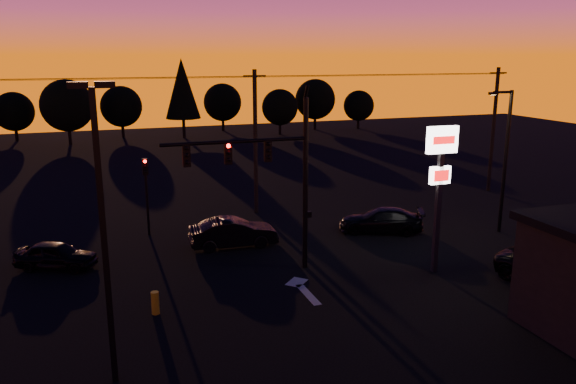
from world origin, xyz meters
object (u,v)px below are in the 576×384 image
(pylon_sign, at_px, (440,168))
(car_mid, at_px, (233,233))
(suv_parked, at_px, (558,270))
(parking_lot_light, at_px, (102,218))
(secondary_signal, at_px, (146,185))
(car_left, at_px, (56,255))
(streetlight, at_px, (505,156))
(bollard, at_px, (155,303))
(car_right, at_px, (381,220))
(traffic_signal_mast, at_px, (272,168))

(pylon_sign, relative_size, car_mid, 1.48)
(suv_parked, bearing_deg, car_mid, 116.49)
(parking_lot_light, bearing_deg, car_mid, 59.47)
(secondary_signal, height_order, car_left, secondary_signal)
(streetlight, bearing_deg, bollard, -167.94)
(streetlight, height_order, car_right, streetlight)
(secondary_signal, bearing_deg, traffic_signal_mast, -56.81)
(car_mid, height_order, suv_parked, car_mid)
(secondary_signal, relative_size, car_right, 0.92)
(secondary_signal, relative_size, bollard, 4.74)
(traffic_signal_mast, height_order, car_right, traffic_signal_mast)
(traffic_signal_mast, distance_m, suv_parked, 13.33)
(car_right, bearing_deg, secondary_signal, -82.19)
(car_mid, xyz_separation_m, car_right, (8.56, -0.34, -0.07))
(parking_lot_light, distance_m, car_mid, 13.61)
(car_left, bearing_deg, car_mid, -63.33)
(secondary_signal, bearing_deg, suv_parked, -39.07)
(bollard, xyz_separation_m, car_right, (13.36, 6.43, 0.23))
(pylon_sign, distance_m, bollard, 13.54)
(suv_parked, bearing_deg, bollard, 145.22)
(traffic_signal_mast, bearing_deg, car_left, 158.45)
(traffic_signal_mast, bearing_deg, car_right, 25.88)
(parking_lot_light, distance_m, car_left, 11.91)
(traffic_signal_mast, relative_size, streetlight, 1.07)
(pylon_sign, relative_size, streetlight, 0.85)
(traffic_signal_mast, distance_m, bollard, 7.73)
(pylon_sign, relative_size, bollard, 7.42)
(traffic_signal_mast, bearing_deg, secondary_signal, 123.19)
(car_mid, bearing_deg, suv_parked, -125.56)
(bollard, bearing_deg, parking_lot_light, -111.79)
(secondary_signal, height_order, car_mid, secondary_signal)
(pylon_sign, xyz_separation_m, suv_parked, (4.20, -3.17, -4.20))
(traffic_signal_mast, bearing_deg, streetlight, 6.14)
(car_mid, distance_m, suv_parked, 15.59)
(suv_parked, bearing_deg, car_right, 86.22)
(bollard, bearing_deg, car_mid, 54.61)
(streetlight, xyz_separation_m, car_left, (-23.56, 2.27, -3.78))
(traffic_signal_mast, distance_m, car_right, 9.53)
(traffic_signal_mast, distance_m, pylon_sign, 7.52)
(traffic_signal_mast, xyz_separation_m, car_right, (7.68, 3.72, -4.25))
(traffic_signal_mast, distance_m, secondary_signal, 9.19)
(secondary_signal, xyz_separation_m, pylon_sign, (12.00, -9.99, 2.05))
(secondary_signal, relative_size, streetlight, 0.54)
(car_left, relative_size, suv_parked, 0.73)
(car_mid, bearing_deg, traffic_signal_mast, -164.75)
(parking_lot_light, bearing_deg, car_right, 35.40)
(parking_lot_light, xyz_separation_m, car_left, (-2.15, 10.77, -4.63))
(car_mid, bearing_deg, pylon_sign, -126.38)
(car_mid, height_order, car_right, car_mid)
(bollard, distance_m, car_left, 7.55)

